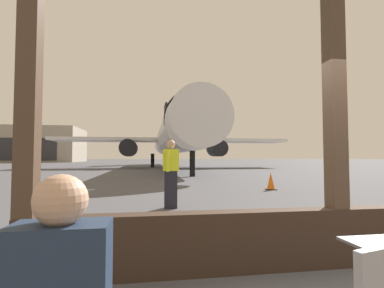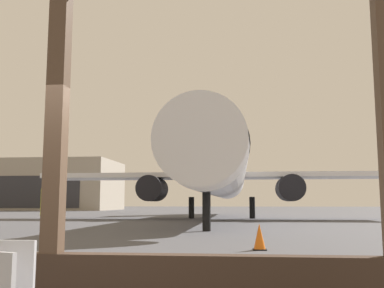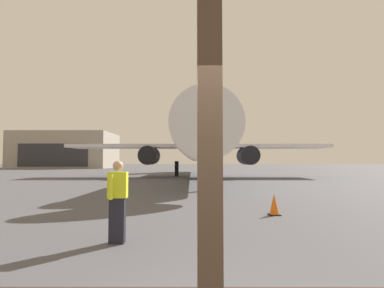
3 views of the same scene
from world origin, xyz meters
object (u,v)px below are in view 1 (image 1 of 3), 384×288
object	(u,v)px
airplane	(174,137)
traffic_cone	(271,182)
ground_crew_worker	(171,173)
distant_hangar	(34,145)

from	to	relation	value
airplane	traffic_cone	distance (m)	22.29
ground_crew_worker	distant_hangar	bearing A→B (deg)	113.25
distant_hangar	airplane	bearing A→B (deg)	-53.47
traffic_cone	distant_hangar	size ratio (longest dim) A/B	0.03
airplane	ground_crew_worker	world-z (taller)	airplane
airplane	ground_crew_worker	xyz separation A→B (m)	(-2.28, -25.27, -2.66)
airplane	ground_crew_worker	distance (m)	25.51
airplane	distant_hangar	size ratio (longest dim) A/B	1.64
airplane	traffic_cone	xyz separation A→B (m)	(1.95, -21.96, -3.24)
airplane	traffic_cone	world-z (taller)	airplane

